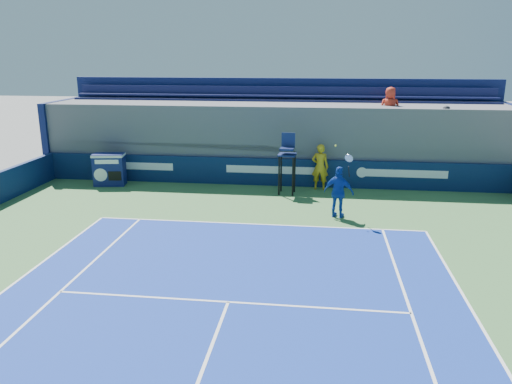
# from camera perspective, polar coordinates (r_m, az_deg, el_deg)

# --- Properties ---
(ball_person) EXTENTS (0.76, 0.54, 1.94)m
(ball_person) POSITION_cam_1_polar(r_m,az_deg,el_deg) (21.02, 7.33, 2.87)
(ball_person) COLOR gold
(ball_person) RESTS_ON apron
(back_hoarding) EXTENTS (20.40, 0.21, 1.20)m
(back_hoarding) POSITION_cam_1_polar(r_m,az_deg,el_deg) (21.61, 1.88, 2.30)
(back_hoarding) COLOR #0B1B41
(back_hoarding) RESTS_ON ground
(match_clock) EXTENTS (1.42, 0.92, 1.40)m
(match_clock) POSITION_cam_1_polar(r_m,az_deg,el_deg) (22.52, -16.41, 2.58)
(match_clock) COLOR #101854
(match_clock) RESTS_ON ground
(umpire_chair) EXTENTS (0.75, 0.75, 2.48)m
(umpire_chair) POSITION_cam_1_polar(r_m,az_deg,el_deg) (20.17, 3.60, 4.01)
(umpire_chair) COLOR black
(umpire_chair) RESTS_ON ground
(tennis_player) EXTENTS (1.15, 0.78, 2.57)m
(tennis_player) POSITION_cam_1_polar(r_m,az_deg,el_deg) (17.51, 9.45, -0.01)
(tennis_player) COLOR #133B9C
(tennis_player) RESTS_ON apron
(stadium_seating) EXTENTS (21.00, 4.05, 4.40)m
(stadium_seating) POSITION_cam_1_polar(r_m,az_deg,el_deg) (23.38, 2.40, 6.39)
(stadium_seating) COLOR #525257
(stadium_seating) RESTS_ON ground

